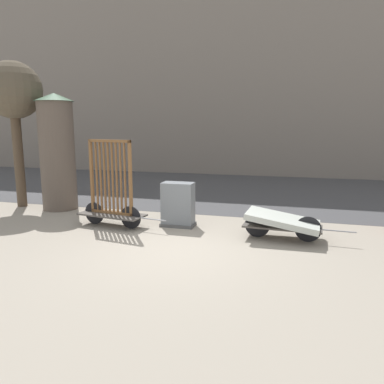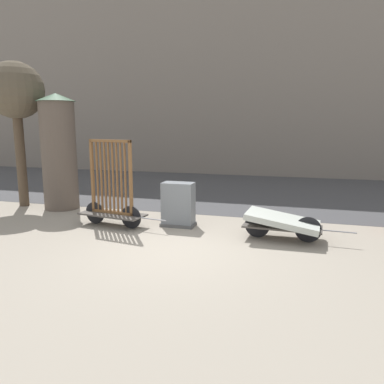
# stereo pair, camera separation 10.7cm
# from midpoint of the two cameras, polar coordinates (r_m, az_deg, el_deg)

# --- Properties ---
(ground_plane) EXTENTS (60.00, 60.00, 0.00)m
(ground_plane) POSITION_cam_midpoint_polar(r_m,az_deg,el_deg) (7.99, -2.31, -8.82)
(ground_plane) COLOR gray
(road_strip) EXTENTS (56.00, 8.82, 0.01)m
(road_strip) POSITION_cam_midpoint_polar(r_m,az_deg,el_deg) (15.15, 6.64, 0.33)
(road_strip) COLOR #424244
(road_strip) RESTS_ON ground_plane
(building_facade) EXTENTS (48.00, 4.00, 12.83)m
(building_facade) POSITION_cam_midpoint_polar(r_m,az_deg,el_deg) (21.61, 9.96, 20.32)
(building_facade) COLOR slate
(building_facade) RESTS_ON ground_plane
(bike_cart_with_bedframe) EXTENTS (2.48, 0.96, 2.24)m
(bike_cart_with_bedframe) POSITION_cam_midpoint_polar(r_m,az_deg,el_deg) (9.83, -11.77, -0.94)
(bike_cart_with_bedframe) COLOR #4C4742
(bike_cart_with_bedframe) RESTS_ON ground_plane
(bike_cart_with_mattress) EXTENTS (2.47, 1.08, 0.64)m
(bike_cart_with_mattress) POSITION_cam_midpoint_polar(r_m,az_deg,el_deg) (8.81, 13.97, -4.45)
(bike_cart_with_mattress) COLOR #4C4742
(bike_cart_with_mattress) RESTS_ON ground_plane
(utility_cabinet) EXTENTS (0.87, 0.51, 1.14)m
(utility_cabinet) POSITION_cam_midpoint_polar(r_m,az_deg,el_deg) (9.68, -1.78, -2.14)
(utility_cabinet) COLOR #4C4C4C
(utility_cabinet) RESTS_ON ground_plane
(advertising_column) EXTENTS (1.17, 1.17, 3.53)m
(advertising_column) POSITION_cam_midpoint_polar(r_m,az_deg,el_deg) (12.23, -19.38, 5.88)
(advertising_column) COLOR brown
(advertising_column) RESTS_ON ground_plane
(street_tree) EXTENTS (1.75, 1.75, 4.52)m
(street_tree) POSITION_cam_midpoint_polar(r_m,az_deg,el_deg) (13.11, -25.09, 13.43)
(street_tree) COLOR #4C3D2D
(street_tree) RESTS_ON ground_plane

